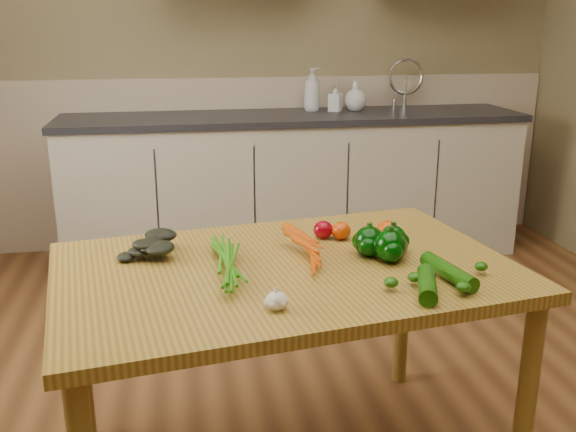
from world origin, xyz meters
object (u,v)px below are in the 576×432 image
(table, at_px, (286,290))
(soap_bottle_a, at_px, (312,89))
(garlic_bulb, at_px, (276,301))
(tomato_b, at_px, (341,231))
(pepper_b, at_px, (393,239))
(zucchini_b, at_px, (427,285))
(pepper_a, at_px, (369,242))
(soap_bottle_c, at_px, (356,96))
(pepper_c, at_px, (390,246))
(zucchini_a, at_px, (448,272))
(leafy_greens, at_px, (144,241))
(soap_bottle_b, at_px, (335,98))
(tomato_c, at_px, (387,230))
(carrot_bunch, at_px, (282,251))
(tomato_a, at_px, (323,230))

(table, bearing_deg, soap_bottle_a, 67.50)
(garlic_bulb, xyz_separation_m, tomato_b, (0.30, 0.51, 0.01))
(pepper_b, xyz_separation_m, zucchini_b, (-0.02, -0.33, -0.02))
(pepper_a, xyz_separation_m, tomato_b, (-0.05, 0.17, -0.02))
(soap_bottle_a, distance_m, soap_bottle_c, 0.28)
(soap_bottle_a, relative_size, garlic_bulb, 4.70)
(table, relative_size, pepper_a, 15.50)
(pepper_a, bearing_deg, garlic_bulb, -135.76)
(pepper_c, bearing_deg, garlic_bulb, -144.76)
(table, xyz_separation_m, zucchini_a, (0.44, -0.19, 0.11))
(tomato_b, bearing_deg, zucchini_b, -76.21)
(pepper_a, xyz_separation_m, zucchini_a, (0.17, -0.23, -0.02))
(soap_bottle_c, height_order, leafy_greens, soap_bottle_c)
(soap_bottle_b, bearing_deg, tomato_c, -67.93)
(soap_bottle_a, bearing_deg, garlic_bulb, 159.11)
(table, xyz_separation_m, zucchini_b, (0.34, -0.27, 0.11))
(carrot_bunch, xyz_separation_m, leafy_greens, (-0.42, 0.12, 0.01))
(soap_bottle_b, height_order, pepper_b, soap_bottle_b)
(pepper_b, height_order, tomato_b, pepper_b)
(pepper_b, bearing_deg, tomato_b, 132.14)
(zucchini_a, bearing_deg, table, 156.84)
(soap_bottle_c, bearing_deg, carrot_bunch, 50.38)
(pepper_b, xyz_separation_m, tomato_b, (-0.13, 0.15, -0.01))
(pepper_b, relative_size, tomato_c, 1.25)
(soap_bottle_a, xyz_separation_m, pepper_b, (-0.18, -2.15, -0.26))
(soap_bottle_b, xyz_separation_m, pepper_b, (-0.33, -2.11, -0.21))
(pepper_c, bearing_deg, leafy_greens, 166.51)
(garlic_bulb, relative_size, pepper_c, 0.57)
(leafy_greens, bearing_deg, garlic_bulb, -52.83)
(table, height_order, tomato_a, tomato_a)
(table, relative_size, garlic_bulb, 26.12)
(carrot_bunch, relative_size, pepper_b, 2.96)
(leafy_greens, height_order, tomato_c, leafy_greens)
(pepper_b, distance_m, tomato_c, 0.13)
(pepper_a, relative_size, tomato_c, 1.40)
(soap_bottle_a, height_order, pepper_b, soap_bottle_a)
(tomato_c, bearing_deg, leafy_greens, -177.78)
(pepper_b, bearing_deg, tomato_a, 138.58)
(pepper_a, distance_m, tomato_c, 0.19)
(pepper_b, height_order, zucchini_b, pepper_b)
(garlic_bulb, distance_m, pepper_a, 0.49)
(tomato_c, bearing_deg, tomato_a, 169.58)
(pepper_c, bearing_deg, zucchini_b, -85.26)
(soap_bottle_b, height_order, leafy_greens, soap_bottle_b)
(tomato_c, bearing_deg, zucchini_b, -94.82)
(soap_bottle_c, height_order, zucchini_b, soap_bottle_c)
(tomato_a, height_order, zucchini_a, tomato_a)
(soap_bottle_a, relative_size, tomato_c, 3.90)
(leafy_greens, relative_size, tomato_c, 2.85)
(table, bearing_deg, pepper_a, -0.92)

